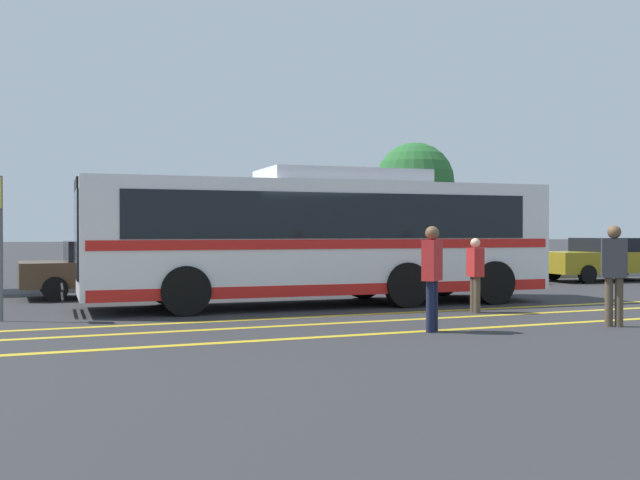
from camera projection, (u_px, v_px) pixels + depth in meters
ground_plane at (300, 306)px, 16.81m from camera, size 220.00×220.00×0.00m
lane_strip_0 at (361, 315)px, 15.07m from camera, size 30.57×0.20×0.01m
lane_strip_1 at (386, 321)px, 14.04m from camera, size 30.57×0.20×0.01m
lane_strip_2 at (428, 331)px, 12.61m from camera, size 30.57×0.20×0.01m
curb_strip at (247, 285)px, 22.52m from camera, size 38.57×0.36×0.15m
transit_bus at (321, 235)px, 17.10m from camera, size 10.98×3.09×3.09m
parked_car_1 at (105, 269)px, 19.14m from camera, size 4.22×2.04×1.43m
parked_car_2 at (305, 265)px, 21.06m from camera, size 4.54×2.05×1.45m
parked_car_3 at (460, 262)px, 23.35m from camera, size 4.39×2.06×1.40m
parked_car_4 at (606, 259)px, 25.33m from camera, size 4.71×2.24×1.46m
pedestrian_0 at (432, 271)px, 12.51m from camera, size 0.47×0.43×1.77m
pedestrian_1 at (614, 269)px, 13.18m from camera, size 0.47×0.43×1.79m
pedestrian_2 at (475, 271)px, 15.45m from camera, size 0.29×0.45×1.54m
bus_stop_sign at (1, 230)px, 13.96m from camera, size 0.07×0.40×2.72m
tree_1 at (415, 182)px, 27.23m from camera, size 2.87×2.87×4.92m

